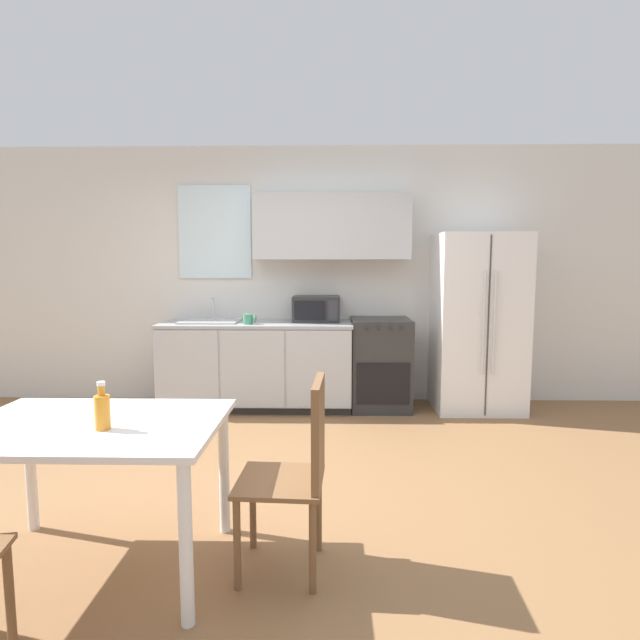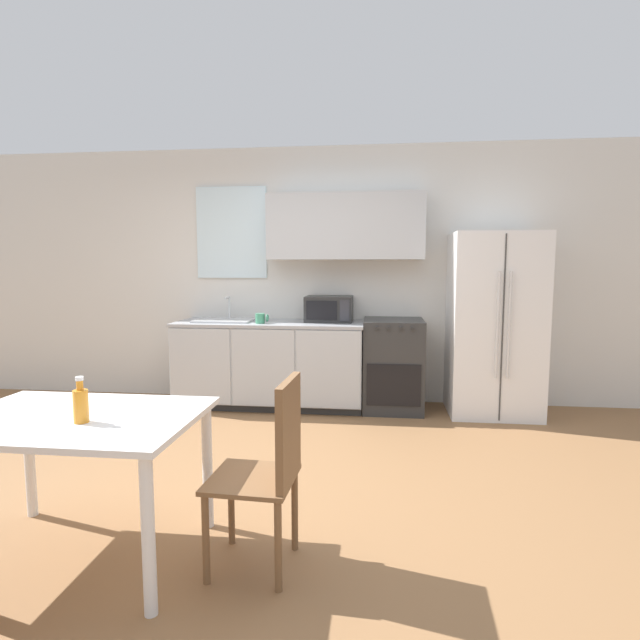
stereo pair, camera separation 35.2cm
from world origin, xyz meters
The scene contains 11 objects.
ground_plane centered at (0.00, 0.00, 0.00)m, with size 12.00×12.00×0.00m, color olive.
wall_back centered at (0.07, 2.17, 1.43)m, with size 12.00×0.38×2.70m.
kitchen_counter centered at (-0.23, 1.84, 0.45)m, with size 1.93×0.67×0.88m.
oven_range centered at (1.03, 1.86, 0.46)m, with size 0.59×0.63×0.92m.
refrigerator centered at (2.00, 1.84, 0.89)m, with size 0.85×0.71×1.77m.
kitchen_sink centered at (-0.71, 1.85, 0.90)m, with size 0.59×0.42×0.25m.
microwave centered at (0.37, 1.95, 1.01)m, with size 0.48×0.39×0.26m.
coffee_mug centered at (-0.28, 1.69, 0.93)m, with size 0.13×0.09×0.10m.
dining_table centered at (-0.59, -0.94, 0.63)m, with size 1.19×0.84×0.73m.
dining_chair_side centered at (0.38, -0.92, 0.54)m, with size 0.42×0.42×0.93m.
drink_bottle centered at (-0.49, -1.03, 0.81)m, with size 0.07×0.07×0.22m.
Camera 1 is at (0.52, -3.17, 1.46)m, focal length 28.00 mm.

